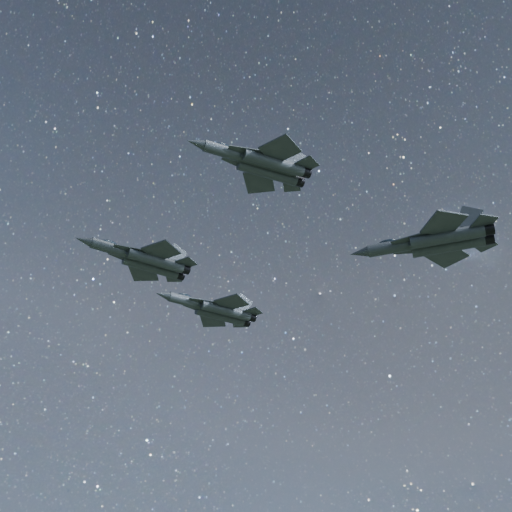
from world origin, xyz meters
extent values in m
cylinder|color=#2D3438|center=(-18.18, -3.48, 144.05)|extent=(6.59, 3.95, 1.39)
cone|color=#2D3438|center=(-22.09, -5.22, 144.05)|extent=(2.46, 2.01, 1.25)
ellipsoid|color=black|center=(-19.16, -3.92, 144.71)|extent=(2.32, 1.72, 0.69)
cube|color=#2D3438|center=(-13.94, -1.60, 144.00)|extent=(7.23, 4.19, 1.16)
cylinder|color=#2D3438|center=(-13.26, -2.28, 143.60)|extent=(7.41, 4.31, 1.39)
cylinder|color=#2D3438|center=(-13.98, -0.65, 143.60)|extent=(7.41, 4.31, 1.39)
cylinder|color=black|center=(-9.51, -0.61, 143.60)|extent=(1.58, 1.64, 1.28)
cylinder|color=black|center=(-10.23, 1.02, 143.60)|extent=(1.58, 1.64, 1.28)
cube|color=#2D3438|center=(-16.23, -3.93, 143.94)|extent=(4.74, 1.99, 0.11)
cube|color=#2D3438|center=(-17.20, -1.73, 143.94)|extent=(4.36, 3.46, 0.11)
cube|color=#2D3438|center=(-12.55, -4.30, 143.78)|extent=(5.07, 4.95, 0.18)
cube|color=#2D3438|center=(-15.01, 1.24, 143.78)|extent=(3.89, 4.27, 0.18)
cube|color=#2D3438|center=(-9.36, -1.82, 143.78)|extent=(3.01, 2.97, 0.13)
cube|color=#2D3438|center=(-11.03, 1.93, 143.78)|extent=(2.28, 2.43, 0.13)
cube|color=#2D3438|center=(-10.80, -1.43, 145.29)|extent=(2.98, 1.16, 3.17)
cube|color=#2D3438|center=(-11.71, 0.61, 145.29)|extent=(2.79, 1.61, 3.17)
cylinder|color=#2D3438|center=(-8.78, 18.50, 149.37)|extent=(7.73, 4.47, 1.62)
cone|color=#2D3438|center=(-13.39, 16.57, 149.37)|extent=(2.86, 2.31, 1.46)
ellipsoid|color=black|center=(-9.93, 18.02, 150.15)|extent=(2.71, 1.96, 0.80)
cube|color=#2D3438|center=(-3.79, 20.59, 149.32)|extent=(8.47, 4.73, 1.35)
cylinder|color=#2D3438|center=(-3.01, 19.79, 148.85)|extent=(8.69, 4.87, 1.62)
cylinder|color=#2D3438|center=(-3.81, 21.71, 148.85)|extent=(8.69, 4.87, 1.62)
cylinder|color=black|center=(1.41, 21.64, 148.85)|extent=(1.83, 1.90, 1.50)
cylinder|color=black|center=(0.61, 23.56, 148.85)|extent=(1.83, 1.90, 1.50)
cube|color=#2D3438|center=(-6.51, 17.93, 149.25)|extent=(5.53, 2.22, 0.12)
cube|color=#2D3438|center=(-7.59, 20.52, 149.25)|extent=(5.13, 3.95, 0.12)
cube|color=#2D3438|center=(-2.23, 17.41, 149.06)|extent=(5.93, 5.81, 0.21)
cube|color=#2D3438|center=(-4.96, 23.93, 149.06)|extent=(4.62, 5.05, 0.21)
cube|color=#2D3438|center=(1.55, 20.23, 149.06)|extent=(3.52, 3.48, 0.16)
cube|color=#2D3438|center=(-0.30, 24.64, 149.06)|extent=(2.70, 2.88, 0.16)
cube|color=#2D3438|center=(-0.12, 20.71, 150.83)|extent=(3.50, 1.28, 3.70)
cube|color=#2D3438|center=(-1.13, 23.11, 150.83)|extent=(3.29, 1.81, 3.70)
cylinder|color=#2D3438|center=(-4.66, -16.69, 149.58)|extent=(6.74, 3.28, 1.40)
cone|color=#2D3438|center=(-8.77, -17.95, 149.58)|extent=(2.42, 1.83, 1.25)
ellipsoid|color=black|center=(-5.69, -17.01, 150.25)|extent=(2.31, 1.52, 0.69)
cube|color=#2D3438|center=(-0.21, -15.33, 149.53)|extent=(7.41, 3.44, 1.16)
cylinder|color=#2D3438|center=(0.40, -16.08, 149.13)|extent=(7.60, 3.54, 1.40)
cylinder|color=#2D3438|center=(-0.13, -14.37, 149.13)|extent=(7.60, 3.54, 1.40)
cylinder|color=black|center=(4.33, -14.87, 149.13)|extent=(1.49, 1.57, 1.29)
cylinder|color=black|center=(3.81, -13.16, 149.13)|extent=(1.49, 1.57, 1.29)
cube|color=#2D3438|center=(-2.76, -17.37, 149.47)|extent=(4.73, 1.47, 0.11)
cube|color=#2D3438|center=(-3.47, -15.06, 149.47)|extent=(4.57, 3.06, 0.11)
cube|color=#2D3438|center=(0.85, -18.18, 149.31)|extent=(5.14, 5.09, 0.18)
cube|color=#2D3438|center=(-0.93, -12.36, 149.31)|extent=(4.28, 4.60, 0.18)
cube|color=#2D3438|center=(4.33, -16.09, 149.31)|extent=(3.04, 3.03, 0.13)
cube|color=#2D3438|center=(3.13, -12.15, 149.31)|extent=(2.51, 2.64, 0.13)
cube|color=#2D3438|center=(2.94, -15.53, 150.83)|extent=(3.08, 0.81, 3.19)
cube|color=#2D3438|center=(2.29, -13.39, 150.83)|extent=(2.94, 1.29, 3.19)
cylinder|color=#2D3438|center=(19.53, -2.38, 148.14)|extent=(8.40, 5.02, 1.77)
cone|color=#2D3438|center=(14.55, -0.18, 148.14)|extent=(3.13, 2.56, 1.59)
ellipsoid|color=black|center=(18.28, -1.83, 148.99)|extent=(2.95, 2.18, 0.87)
cube|color=#2D3438|center=(24.93, -4.77, 148.08)|extent=(9.20, 5.33, 1.48)
cylinder|color=#2D3438|center=(24.88, -6.00, 147.57)|extent=(9.44, 5.48, 1.77)
cylinder|color=#2D3438|center=(25.80, -3.92, 147.57)|extent=(9.44, 5.48, 1.77)
cylinder|color=black|center=(29.66, -8.11, 147.57)|extent=(2.01, 2.09, 1.63)
cylinder|color=black|center=(30.58, -6.04, 147.57)|extent=(2.01, 2.09, 1.63)
cube|color=#2D3438|center=(20.78, -4.61, 148.00)|extent=(5.56, 4.40, 0.14)
cube|color=#2D3438|center=(22.02, -1.81, 148.00)|extent=(6.03, 2.53, 0.14)
cube|color=#2D3438|center=(23.57, -8.40, 147.79)|extent=(4.96, 5.44, 0.23)
cube|color=#2D3438|center=(26.70, -1.34, 147.79)|extent=(6.46, 6.31, 0.23)
cube|color=#2D3438|center=(28.64, -9.28, 147.79)|extent=(2.90, 3.10, 0.17)
cube|color=#2D3438|center=(30.76, -4.50, 147.79)|extent=(3.83, 3.78, 0.17)
cube|color=#2D3438|center=(27.78, -7.59, 149.72)|extent=(3.55, 2.05, 4.04)
cube|color=#2D3438|center=(28.93, -4.99, 149.72)|extent=(3.79, 1.47, 4.04)
camera|label=1|loc=(-7.06, -67.57, 101.08)|focal=42.00mm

